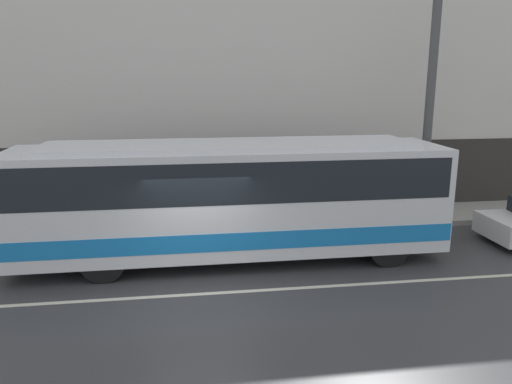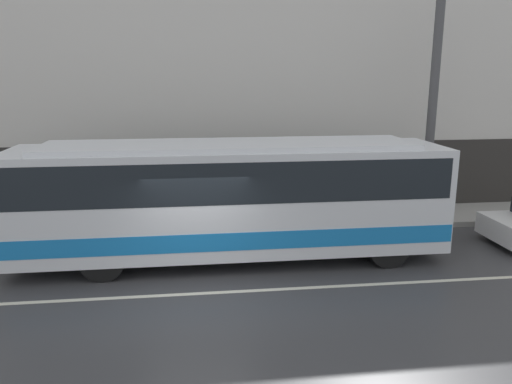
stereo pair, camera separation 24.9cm
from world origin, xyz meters
name	(u,v)px [view 1 (the left image)]	position (x,y,z in m)	size (l,w,h in m)	color
ground_plane	(201,294)	(0.00, 0.00, 0.00)	(60.00, 60.00, 0.00)	#38383A
sidewalk	(195,224)	(0.00, 5.15, 0.09)	(60.00, 2.30, 0.18)	gray
building_facade	(190,72)	(0.00, 6.44, 4.90)	(60.00, 0.35, 10.16)	silver
lane_stripe	(201,294)	(0.00, 0.00, 0.00)	(54.00, 0.14, 0.01)	beige
transit_bus	(231,195)	(0.91, 2.15, 1.77)	(11.14, 2.58, 3.13)	silver
utility_pole_near	(429,107)	(7.41, 4.41, 3.83)	(0.28, 0.28, 7.30)	#4C4C4F
pedestrian_waiting	(82,201)	(-3.46, 5.12, 1.01)	(0.36, 0.36, 1.77)	#1E5933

